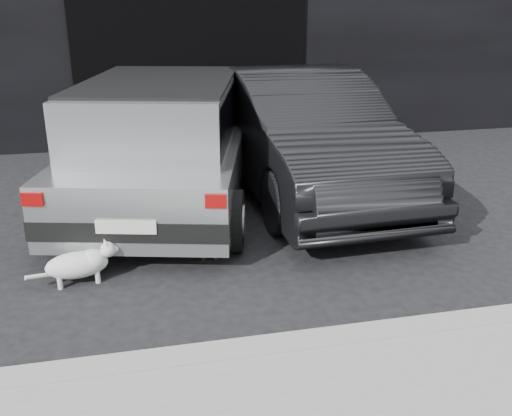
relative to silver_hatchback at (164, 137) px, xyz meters
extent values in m
plane|color=black|center=(-0.29, -0.99, -0.88)|extent=(80.00, 80.00, 0.00)
cube|color=black|center=(0.71, 3.00, 0.42)|extent=(4.00, 0.10, 2.60)
cube|color=gray|center=(0.71, -3.59, -0.82)|extent=(18.00, 0.25, 0.12)
cube|color=#A3A5A8|center=(0.03, 0.11, -0.34)|extent=(2.96, 4.69, 0.69)
cube|color=#A3A5A8|center=(-0.03, -0.11, 0.36)|extent=(2.37, 3.23, 0.69)
cube|color=black|center=(-0.03, -0.11, 0.36)|extent=(2.36, 3.13, 0.56)
cube|color=black|center=(-0.49, -1.92, -0.44)|extent=(1.94, 0.66, 0.20)
cube|color=black|center=(0.55, 2.14, -0.44)|extent=(1.94, 0.66, 0.20)
cube|color=silver|center=(-0.52, -2.01, -0.37)|extent=(0.57, 0.16, 0.13)
cube|color=#8C0707|center=(-1.35, -1.80, -0.10)|extent=(0.20, 0.08, 0.13)
cube|color=#8C0707|center=(0.32, -2.22, -0.10)|extent=(0.20, 0.08, 0.13)
cube|color=black|center=(-0.03, -0.11, 0.72)|extent=(2.30, 2.95, 0.03)
cylinder|color=black|center=(-1.28, -1.17, -0.55)|extent=(0.40, 0.71, 0.67)
cylinder|color=slate|center=(-1.41, -1.14, -0.55)|extent=(0.11, 0.36, 0.37)
cylinder|color=black|center=(0.56, -1.64, -0.55)|extent=(0.40, 0.71, 0.67)
cylinder|color=slate|center=(0.69, -1.67, -0.55)|extent=(0.11, 0.36, 0.37)
cylinder|color=black|center=(-0.52, 1.80, -0.55)|extent=(0.40, 0.71, 0.67)
cylinder|color=slate|center=(-0.65, 1.83, -0.55)|extent=(0.11, 0.36, 0.37)
cylinder|color=black|center=(1.32, 1.33, -0.55)|extent=(0.40, 0.71, 0.67)
cylinder|color=slate|center=(1.45, 1.30, -0.55)|extent=(0.11, 0.36, 0.37)
imported|color=black|center=(1.86, 0.14, -0.07)|extent=(1.90, 4.99, 1.63)
ellipsoid|color=beige|center=(0.31, -1.68, -0.78)|extent=(0.30, 0.51, 0.19)
ellipsoid|color=beige|center=(0.30, -1.80, -0.76)|extent=(0.24, 0.24, 0.18)
ellipsoid|color=black|center=(0.28, -1.93, -0.72)|extent=(0.15, 0.14, 0.12)
sphere|color=black|center=(0.27, -1.98, -0.73)|extent=(0.06, 0.06, 0.06)
cone|color=black|center=(0.32, -1.92, -0.66)|extent=(0.05, 0.06, 0.06)
cone|color=black|center=(0.25, -1.91, -0.66)|extent=(0.05, 0.06, 0.06)
cylinder|color=black|center=(0.35, -1.83, -0.85)|extent=(0.04, 0.04, 0.06)
cylinder|color=black|center=(0.23, -1.81, -0.85)|extent=(0.04, 0.04, 0.06)
cylinder|color=black|center=(0.39, -1.54, -0.85)|extent=(0.04, 0.04, 0.06)
cylinder|color=black|center=(0.27, -1.53, -0.85)|extent=(0.04, 0.04, 0.06)
cylinder|color=black|center=(0.35, -1.41, -0.81)|extent=(0.09, 0.27, 0.08)
ellipsoid|color=silver|center=(-0.99, -2.04, -0.70)|extent=(0.61, 0.37, 0.25)
ellipsoid|color=silver|center=(-0.85, -2.02, -0.67)|extent=(0.28, 0.28, 0.21)
ellipsoid|color=silver|center=(-0.70, -2.00, -0.59)|extent=(0.17, 0.18, 0.15)
sphere|color=silver|center=(-0.63, -1.99, -0.60)|extent=(0.07, 0.07, 0.07)
cone|color=silver|center=(-0.72, -1.96, -0.52)|extent=(0.07, 0.06, 0.08)
cone|color=silver|center=(-0.71, -2.05, -0.52)|extent=(0.07, 0.06, 0.08)
cylinder|color=silver|center=(-0.83, -1.95, -0.81)|extent=(0.05, 0.05, 0.14)
cylinder|color=silver|center=(-0.81, -2.09, -0.81)|extent=(0.05, 0.05, 0.14)
cylinder|color=silver|center=(-1.17, -2.00, -0.81)|extent=(0.05, 0.05, 0.14)
cylinder|color=silver|center=(-1.15, -2.14, -0.81)|extent=(0.05, 0.05, 0.14)
cylinder|color=silver|center=(-1.30, -2.09, -0.75)|extent=(0.30, 0.19, 0.10)
ellipsoid|color=gray|center=(-1.09, -2.09, -0.67)|extent=(0.23, 0.19, 0.11)
camera|label=1|loc=(-0.39, -7.12, 1.69)|focal=40.00mm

